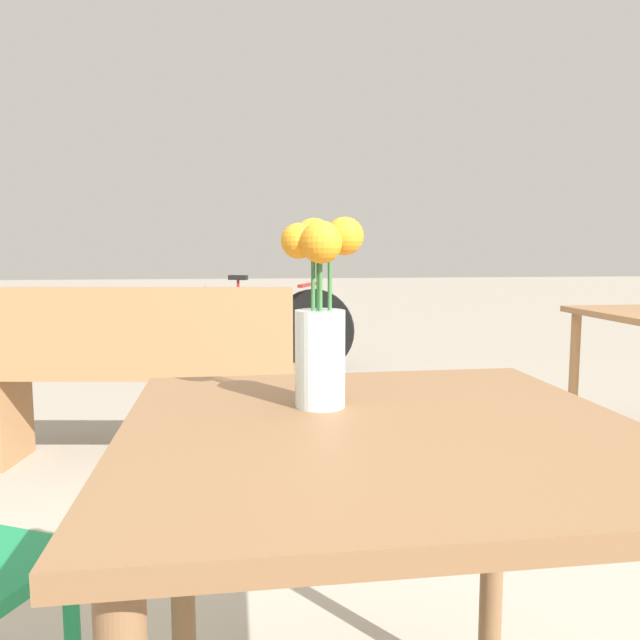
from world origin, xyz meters
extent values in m
cube|color=brown|center=(0.00, 0.00, 0.74)|extent=(0.81, 0.80, 0.03)
cylinder|color=brown|center=(-0.34, 0.33, 0.36)|extent=(0.05, 0.05, 0.72)
cylinder|color=brown|center=(0.33, 0.34, 0.36)|extent=(0.05, 0.05, 0.72)
cylinder|color=silver|center=(-0.08, 0.12, 0.84)|extent=(0.09, 0.09, 0.16)
cylinder|color=silver|center=(-0.08, 0.12, 0.80)|extent=(0.07, 0.07, 0.09)
cylinder|color=#337038|center=(-0.07, 0.12, 0.89)|extent=(0.01, 0.01, 0.26)
sphere|color=orange|center=(-0.04, 0.12, 1.04)|extent=(0.06, 0.06, 0.06)
cylinder|color=#337038|center=(-0.08, 0.12, 0.89)|extent=(0.01, 0.01, 0.26)
sphere|color=orange|center=(-0.09, 0.15, 1.04)|extent=(0.07, 0.07, 0.07)
cylinder|color=#337038|center=(-0.09, 0.11, 0.89)|extent=(0.01, 0.01, 0.25)
sphere|color=orange|center=(-0.12, 0.11, 1.03)|extent=(0.06, 0.06, 0.06)
cylinder|color=#337038|center=(-0.08, 0.11, 0.89)|extent=(0.01, 0.01, 0.25)
sphere|color=orange|center=(-0.09, 0.08, 1.03)|extent=(0.07, 0.07, 0.07)
cube|color=#9E7047|center=(-0.68, 2.06, 0.44)|extent=(1.45, 0.53, 0.02)
cube|color=#9E7047|center=(-0.70, 1.90, 0.65)|extent=(1.41, 0.21, 0.40)
cube|color=#9E7047|center=(-1.32, 2.14, 0.21)|extent=(0.10, 0.33, 0.43)
cube|color=#9E7047|center=(-0.04, 1.98, 0.21)|extent=(0.10, 0.33, 0.43)
cylinder|color=#9E7047|center=(1.51, 2.13, 0.34)|extent=(0.05, 0.05, 0.69)
cylinder|color=black|center=(-0.55, 4.57, 0.34)|extent=(0.64, 0.30, 0.68)
cylinder|color=black|center=(0.36, 4.18, 0.34)|extent=(0.64, 0.30, 0.68)
cube|color=maroon|center=(-0.10, 4.38, 0.57)|extent=(0.83, 0.38, 0.03)
cylinder|color=maroon|center=(-0.26, 4.45, 0.67)|extent=(0.02, 0.02, 0.21)
cube|color=black|center=(-0.26, 4.45, 0.77)|extent=(0.17, 0.12, 0.04)
cube|color=maroon|center=(0.31, 4.20, 0.72)|extent=(0.21, 0.42, 0.02)
camera|label=1|loc=(-0.21, -0.92, 1.02)|focal=35.00mm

